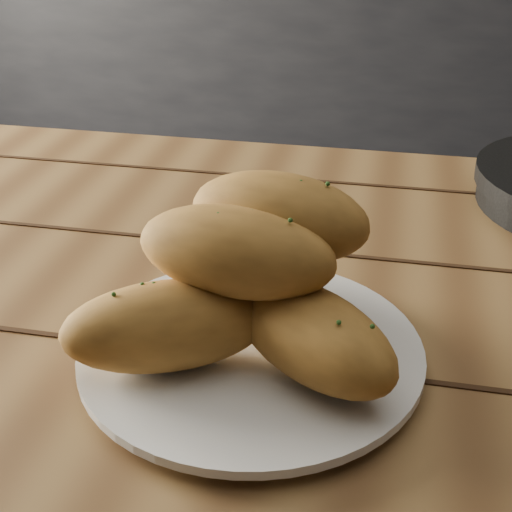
{
  "coord_description": "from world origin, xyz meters",
  "views": [
    {
      "loc": [
        0.17,
        -1.07,
        1.11
      ],
      "look_at": [
        0.07,
        -0.58,
        0.84
      ],
      "focal_mm": 50.0,
      "sensor_mm": 36.0,
      "label": 1
    }
  ],
  "objects": [
    {
      "name": "counter",
      "position": [
        0.0,
        1.7,
        0.45
      ],
      "size": [
        2.8,
        0.6,
        0.9
      ],
      "primitive_type": "cube",
      "color": "black",
      "rests_on": "ground"
    },
    {
      "name": "bread_rolls",
      "position": [
        0.07,
        -0.59,
        0.83
      ],
      "size": [
        0.28,
        0.25,
        0.14
      ],
      "color": "#B77D33",
      "rests_on": "plate"
    },
    {
      "name": "plate",
      "position": [
        0.07,
        -0.6,
        0.76
      ],
      "size": [
        0.28,
        0.28,
        0.02
      ],
      "color": "silver",
      "rests_on": "table"
    },
    {
      "name": "floor",
      "position": [
        0.0,
        0.0,
        0.0
      ],
      "size": [
        4.0,
        4.0,
        0.0
      ],
      "primitive_type": "plane",
      "color": "#38383A",
      "rests_on": "ground"
    },
    {
      "name": "table",
      "position": [
        0.21,
        -0.5,
        0.65
      ],
      "size": [
        1.59,
        0.87,
        0.75
      ],
      "color": "brown",
      "rests_on": "ground"
    }
  ]
}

